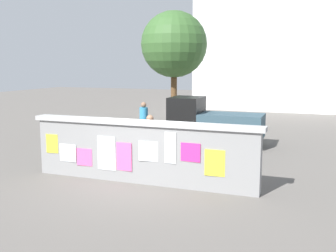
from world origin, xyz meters
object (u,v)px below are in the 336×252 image
object	(u,v)px
person_walking	(150,136)
tree_roadside	(174,45)
motorcycle	(114,141)
person_bystander	(144,118)
bicycle_near	(225,154)
auto_rickshaw_truck	(211,122)

from	to	relation	value
person_walking	tree_roadside	bearing A→B (deg)	105.31
motorcycle	person_bystander	size ratio (longest dim) A/B	1.16
person_walking	motorcycle	bearing A→B (deg)	147.53
motorcycle	person_walking	size ratio (longest dim) A/B	1.16
person_walking	person_bystander	size ratio (longest dim) A/B	1.00
motorcycle	person_walking	xyz separation A→B (m)	(1.92, -1.22, 0.52)
person_bystander	tree_roadside	size ratio (longest dim) A/B	0.28
motorcycle	bicycle_near	distance (m)	4.02
tree_roadside	auto_rickshaw_truck	bearing A→B (deg)	-54.70
person_bystander	tree_roadside	world-z (taller)	tree_roadside
bicycle_near	motorcycle	bearing A→B (deg)	176.97
bicycle_near	person_bystander	bearing A→B (deg)	145.60
motorcycle	person_walking	bearing A→B (deg)	-32.47
person_walking	tree_roadside	size ratio (longest dim) A/B	0.28
tree_roadside	motorcycle	bearing A→B (deg)	-86.75
person_walking	person_bystander	distance (m)	4.19
motorcycle	person_bystander	xyz separation A→B (m)	(0.03, 2.51, 0.52)
motorcycle	auto_rickshaw_truck	bearing A→B (deg)	45.97
auto_rickshaw_truck	person_bystander	size ratio (longest dim) A/B	2.24
auto_rickshaw_truck	motorcycle	distance (m)	3.98
tree_roadside	bicycle_near	bearing A→B (deg)	-59.56
auto_rickshaw_truck	person_bystander	world-z (taller)	auto_rickshaw_truck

